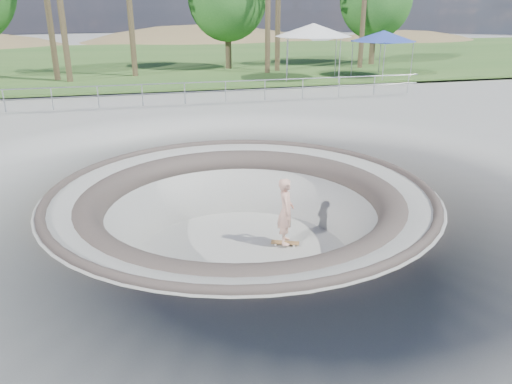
{
  "coord_description": "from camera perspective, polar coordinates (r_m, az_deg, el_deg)",
  "views": [
    {
      "loc": [
        -2.78,
        -12.18,
        4.63
      ],
      "look_at": [
        0.42,
        0.05,
        -0.1
      ],
      "focal_mm": 35.0,
      "sensor_mm": 36.0,
      "label": 1
    }
  ],
  "objects": [
    {
      "name": "skate_bowl",
      "position": [
        14.06,
        -1.61,
        -6.83
      ],
      "size": [
        14.0,
        14.0,
        4.1
      ],
      "color": "#9E9F99",
      "rests_on": "ground"
    },
    {
      "name": "grass_strip",
      "position": [
        46.47,
        -11.54,
        14.69
      ],
      "size": [
        180.0,
        36.0,
        0.12
      ],
      "color": "#345D25",
      "rests_on": "ground"
    },
    {
      "name": "skateboard",
      "position": [
        14.59,
        3.34,
        -5.81
      ],
      "size": [
        0.84,
        0.53,
        0.08
      ],
      "color": "brown",
      "rests_on": "ground"
    },
    {
      "name": "canopy_blue",
      "position": [
        34.36,
        14.38,
        16.87
      ],
      "size": [
        5.33,
        5.33,
        2.88
      ],
      "color": "#989CA1",
      "rests_on": "ground"
    },
    {
      "name": "distant_hills",
      "position": [
        70.62,
        -9.28,
        10.78
      ],
      "size": [
        103.2,
        45.0,
        28.6
      ],
      "color": "brown",
      "rests_on": "ground"
    },
    {
      "name": "canopy_white",
      "position": [
        32.33,
        6.58,
        17.9
      ],
      "size": [
        6.27,
        6.27,
        3.35
      ],
      "color": "#989CA1",
      "rests_on": "ground"
    },
    {
      "name": "ground",
      "position": [
        13.32,
        -1.69,
        0.18
      ],
      "size": [
        180.0,
        180.0,
        0.0
      ],
      "primitive_type": "plane",
      "color": "#9E9F99",
      "rests_on": "ground"
    },
    {
      "name": "skater",
      "position": [
        14.17,
        3.43,
        -2.21
      ],
      "size": [
        0.64,
        0.81,
        1.95
      ],
      "primitive_type": "imported",
      "rotation": [
        0.0,
        0.0,
        1.3
      ],
      "color": "#E3A993",
      "rests_on": "skateboard"
    },
    {
      "name": "safety_railing",
      "position": [
        24.65,
        -8.14,
        11.13
      ],
      "size": [
        25.0,
        0.06,
        1.03
      ],
      "color": "#989CA1",
      "rests_on": "ground"
    }
  ]
}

